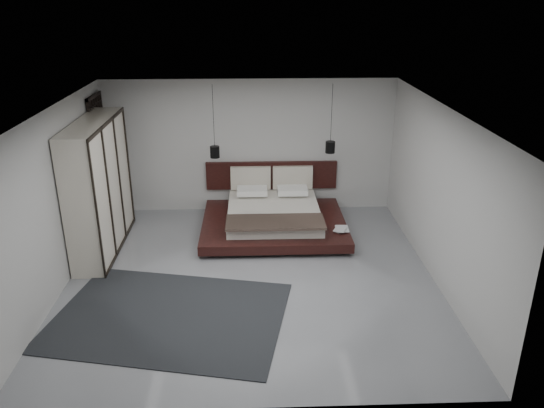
{
  "coord_description": "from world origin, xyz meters",
  "views": [
    {
      "loc": [
        0.04,
        -7.74,
        4.41
      ],
      "look_at": [
        0.39,
        1.2,
        0.82
      ],
      "focal_mm": 35.0,
      "sensor_mm": 36.0,
      "label": 1
    }
  ],
  "objects_px": {
    "lattice_screen": "(101,161)",
    "wardrobe": "(99,187)",
    "bed": "(274,216)",
    "rug": "(170,316)",
    "pendant_left": "(215,152)",
    "pendant_right": "(330,147)"
  },
  "relations": [
    {
      "from": "pendant_left",
      "to": "rug",
      "type": "xyz_separation_m",
      "value": [
        -0.51,
        -3.45,
        -1.48
      ]
    },
    {
      "from": "lattice_screen",
      "to": "wardrobe",
      "type": "distance_m",
      "value": 1.26
    },
    {
      "from": "pendant_left",
      "to": "wardrobe",
      "type": "distance_m",
      "value": 2.32
    },
    {
      "from": "bed",
      "to": "pendant_right",
      "type": "distance_m",
      "value": 1.76
    },
    {
      "from": "pendant_right",
      "to": "pendant_left",
      "type": "bearing_deg",
      "value": 180.0
    },
    {
      "from": "pendant_left",
      "to": "pendant_right",
      "type": "height_order",
      "value": "same"
    },
    {
      "from": "bed",
      "to": "rug",
      "type": "bearing_deg",
      "value": -118.61
    },
    {
      "from": "bed",
      "to": "wardrobe",
      "type": "relative_size",
      "value": 1.15
    },
    {
      "from": "pendant_left",
      "to": "pendant_right",
      "type": "relative_size",
      "value": 1.05
    },
    {
      "from": "lattice_screen",
      "to": "pendant_right",
      "type": "xyz_separation_m",
      "value": [
        4.54,
        -0.11,
        0.26
      ]
    },
    {
      "from": "pendant_left",
      "to": "wardrobe",
      "type": "height_order",
      "value": "pendant_left"
    },
    {
      "from": "pendant_right",
      "to": "wardrobe",
      "type": "relative_size",
      "value": 0.56
    },
    {
      "from": "lattice_screen",
      "to": "pendant_left",
      "type": "bearing_deg",
      "value": -2.68
    },
    {
      "from": "lattice_screen",
      "to": "bed",
      "type": "height_order",
      "value": "lattice_screen"
    },
    {
      "from": "wardrobe",
      "to": "rug",
      "type": "height_order",
      "value": "wardrobe"
    },
    {
      "from": "bed",
      "to": "lattice_screen",
      "type": "bearing_deg",
      "value": 170.93
    },
    {
      "from": "bed",
      "to": "rug",
      "type": "height_order",
      "value": "bed"
    },
    {
      "from": "wardrobe",
      "to": "rug",
      "type": "bearing_deg",
      "value": -57.31
    },
    {
      "from": "pendant_left",
      "to": "pendant_right",
      "type": "bearing_deg",
      "value": -0.0
    },
    {
      "from": "lattice_screen",
      "to": "pendant_right",
      "type": "relative_size",
      "value": 1.91
    },
    {
      "from": "pendant_left",
      "to": "wardrobe",
      "type": "xyz_separation_m",
      "value": [
        -2.0,
        -1.12,
        -0.3
      ]
    },
    {
      "from": "lattice_screen",
      "to": "wardrobe",
      "type": "relative_size",
      "value": 1.08
    }
  ]
}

